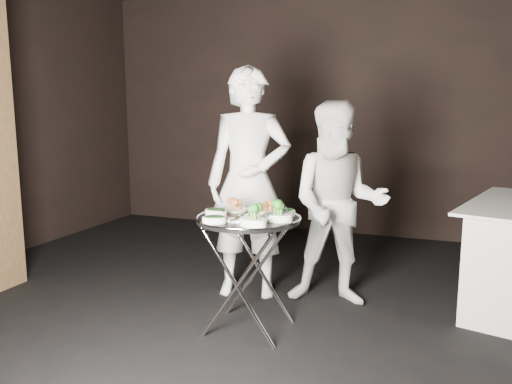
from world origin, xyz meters
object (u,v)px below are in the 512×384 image
(tray_stand, at_px, (248,269))
(serving_tray, at_px, (248,219))
(waiter_left, at_px, (249,183))
(waiter_right, at_px, (338,204))

(tray_stand, distance_m, serving_tray, 0.35)
(tray_stand, distance_m, waiter_left, 0.87)
(tray_stand, height_order, serving_tray, serving_tray)
(tray_stand, xyz_separation_m, waiter_right, (0.47, 0.71, 0.35))
(serving_tray, relative_size, waiter_left, 0.38)
(serving_tray, relative_size, waiter_right, 0.45)
(waiter_left, height_order, waiter_right, waiter_left)
(serving_tray, bearing_deg, tray_stand, -97.13)
(serving_tray, distance_m, waiter_left, 0.73)
(tray_stand, relative_size, waiter_right, 0.49)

